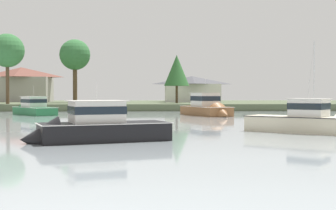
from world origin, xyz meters
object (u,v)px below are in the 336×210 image
at_px(cruiser_cream, 310,126).
at_px(cruiser_green, 32,110).
at_px(cruiser_wood, 209,110).
at_px(cruiser_black, 89,132).
at_px(sailboat_teal, 315,111).

distance_m(cruiser_cream, cruiser_green, 41.80).
relative_size(cruiser_green, cruiser_wood, 0.87).
distance_m(cruiser_black, cruiser_wood, 34.66).
xyz_separation_m(sailboat_teal, cruiser_wood, (-16.78, -7.98, 0.45)).
distance_m(cruiser_cream, cruiser_black, 16.45).
bearing_deg(cruiser_wood, cruiser_green, 169.99).
xyz_separation_m(cruiser_black, cruiser_wood, (11.43, 32.72, 0.12)).
bearing_deg(cruiser_cream, sailboat_teal, 69.97).
xyz_separation_m(cruiser_cream, cruiser_wood, (-4.01, 27.04, 0.15)).
distance_m(cruiser_cream, cruiser_wood, 27.33).
relative_size(cruiser_cream, cruiser_black, 0.91).
distance_m(cruiser_green, cruiser_wood, 24.13).
height_order(cruiser_green, cruiser_wood, cruiser_wood).
distance_m(cruiser_cream, sailboat_teal, 37.28).
bearing_deg(cruiser_wood, cruiser_black, -109.26).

